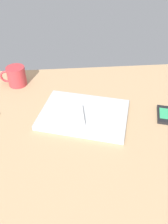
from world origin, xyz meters
TOP-DOWN VIEW (x-y plane):
  - desk_surface at (0.00, 0.00)cm, footprint 120.00×80.00cm
  - laptop_closed at (-5.02, -3.39)cm, footprint 35.87×30.43cm
  - cell_phone_on_laptop at (-1.61, -1.29)cm, footprint 6.23×9.81cm
  - cell_phone_on_desk at (-34.60, -0.90)cm, footprint 8.92×11.22cm
  - coffee_mug at (21.72, -27.45)cm, footprint 10.79×7.69cm

SIDE VIEW (x-z plane):
  - desk_surface at x=0.00cm, z-range 0.00..3.00cm
  - cell_phone_on_desk at x=-34.60cm, z-range 2.97..4.20cm
  - laptop_closed at x=-5.02cm, z-range 3.00..4.84cm
  - cell_phone_on_laptop at x=-1.61cm, z-range 4.81..5.91cm
  - coffee_mug at x=21.72cm, z-range 3.00..11.22cm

